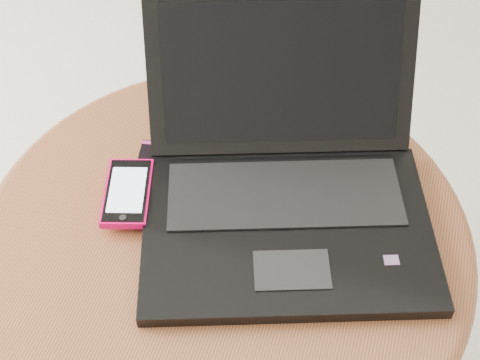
% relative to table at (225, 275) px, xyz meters
% --- Properties ---
extents(table, '(0.67, 0.67, 0.54)m').
position_rel_table_xyz_m(table, '(0.00, 0.00, 0.00)').
color(table, '#5A2513').
rests_on(table, ground).
extents(laptop, '(0.48, 0.48, 0.23)m').
position_rel_table_xyz_m(laptop, '(0.07, 0.07, 0.16)').
color(laptop, black).
rests_on(laptop, table).
extents(phone_black, '(0.08, 0.13, 0.01)m').
position_rel_table_xyz_m(phone_black, '(-0.12, 0.06, 0.12)').
color(phone_black, black).
rests_on(phone_black, table).
extents(phone_pink, '(0.09, 0.13, 0.01)m').
position_rel_table_xyz_m(phone_pink, '(-0.14, 0.01, 0.13)').
color(phone_pink, '#E60157').
rests_on(phone_pink, phone_black).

